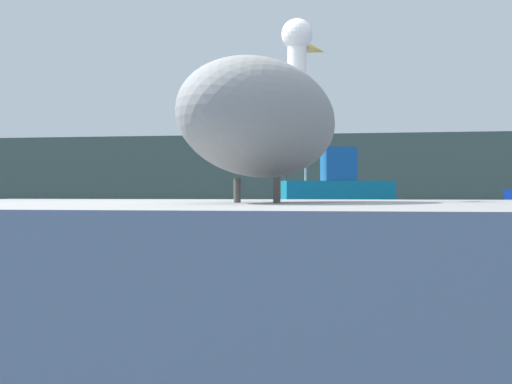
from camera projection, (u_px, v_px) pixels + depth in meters
name	position (u px, v px, depth m)	size (l,w,h in m)	color
hillside_backdrop	(365.00, 170.00, 73.31)	(140.00, 16.26, 6.22)	#5B664C
pier_dock	(262.00, 303.00, 3.01)	(3.64, 2.51, 0.85)	gray
pelican	(263.00, 117.00, 3.02)	(0.80, 1.36, 0.86)	gray
fishing_boat_teal	(338.00, 188.00, 35.92)	(5.76, 3.20, 4.37)	teal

